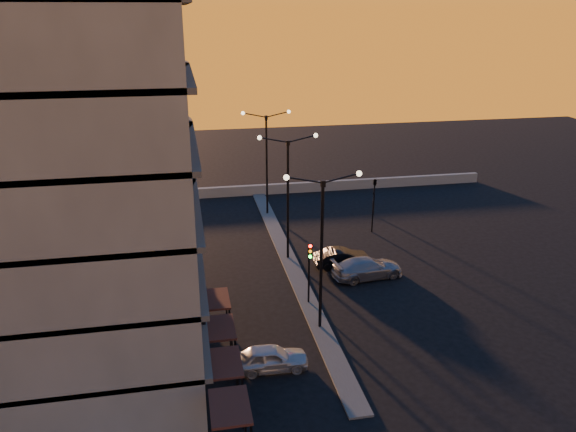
# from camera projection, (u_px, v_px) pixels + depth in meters

# --- Properties ---
(ground) EXTENTS (120.00, 120.00, 0.00)m
(ground) POSITION_uv_depth(u_px,v_px,m) (320.00, 328.00, 33.14)
(ground) COLOR black
(ground) RESTS_ON ground
(sidewalk_west) EXTENTS (5.00, 40.00, 0.12)m
(sidewalk_west) POSITION_uv_depth(u_px,v_px,m) (141.00, 310.00, 34.94)
(sidewalk_west) COLOR #484846
(sidewalk_west) RESTS_ON ground
(median) EXTENTS (1.20, 36.00, 0.12)m
(median) POSITION_uv_depth(u_px,v_px,m) (288.00, 258.00, 42.33)
(median) COLOR #484846
(median) RESTS_ON ground
(parapet) EXTENTS (44.00, 0.50, 1.00)m
(parapet) POSITION_uv_depth(u_px,v_px,m) (278.00, 189.00, 57.28)
(parapet) COLOR slate
(parapet) RESTS_ON ground
(building) EXTENTS (14.35, 17.08, 25.00)m
(building) POSITION_uv_depth(u_px,v_px,m) (38.00, 139.00, 26.57)
(building) COLOR slate
(building) RESTS_ON ground
(streetlamp_near) EXTENTS (4.32, 0.32, 9.51)m
(streetlamp_near) POSITION_uv_depth(u_px,v_px,m) (322.00, 240.00, 31.21)
(streetlamp_near) COLOR black
(streetlamp_near) RESTS_ON ground
(streetlamp_mid) EXTENTS (4.32, 0.32, 9.51)m
(streetlamp_mid) POSITION_uv_depth(u_px,v_px,m) (288.00, 188.00, 40.42)
(streetlamp_mid) COLOR black
(streetlamp_mid) RESTS_ON ground
(streetlamp_far) EXTENTS (4.32, 0.32, 9.51)m
(streetlamp_far) POSITION_uv_depth(u_px,v_px,m) (267.00, 155.00, 49.64)
(streetlamp_far) COLOR black
(streetlamp_far) RESTS_ON ground
(traffic_light_main) EXTENTS (0.28, 0.44, 4.25)m
(traffic_light_main) POSITION_uv_depth(u_px,v_px,m) (310.00, 263.00, 34.79)
(traffic_light_main) COLOR black
(traffic_light_main) RESTS_ON ground
(signal_east_a) EXTENTS (0.13, 0.16, 3.60)m
(signal_east_a) POSITION_uv_depth(u_px,v_px,m) (373.00, 210.00, 46.79)
(signal_east_a) COLOR black
(signal_east_a) RESTS_ON ground
(signal_east_b) EXTENTS (0.42, 1.99, 3.60)m
(signal_east_b) POSITION_uv_depth(u_px,v_px,m) (375.00, 182.00, 50.34)
(signal_east_b) COLOR black
(signal_east_b) RESTS_ON ground
(car_hatchback) EXTENTS (3.99, 1.71, 1.34)m
(car_hatchback) POSITION_uv_depth(u_px,v_px,m) (271.00, 358.00, 29.11)
(car_hatchback) COLOR #BABCC2
(car_hatchback) RESTS_ON ground
(car_sedan) EXTENTS (4.11, 1.45, 1.35)m
(car_sedan) POSITION_uv_depth(u_px,v_px,m) (342.00, 258.00, 40.85)
(car_sedan) COLOR black
(car_sedan) RESTS_ON ground
(car_wagon) EXTENTS (5.26, 2.67, 1.46)m
(car_wagon) POSITION_uv_depth(u_px,v_px,m) (367.00, 268.00, 39.16)
(car_wagon) COLOR gray
(car_wagon) RESTS_ON ground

